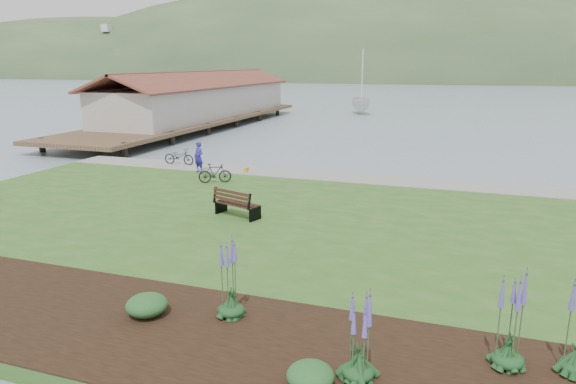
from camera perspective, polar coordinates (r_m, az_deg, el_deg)
name	(u,v)px	position (r m, az deg, el deg)	size (l,w,h in m)	color
ground	(321,225)	(20.38, 3.66, -3.64)	(600.00, 600.00, 0.00)	slate
lawn	(306,235)	(18.49, 2.01, -4.85)	(34.00, 20.00, 0.40)	#2E571E
shoreline_path	(356,178)	(26.76, 7.62, 1.51)	(34.00, 2.20, 0.03)	gray
garden_bed	(335,361)	(10.85, 5.24, -18.24)	(24.00, 4.40, 0.04)	black
far_hillside	(516,82)	(189.42, 24.00, 11.11)	(580.00, 80.00, 38.00)	#37522E
pier_pavilion	(202,100)	(52.73, -9.59, 10.09)	(8.00, 36.00, 5.40)	#4C3826
park_bench	(235,203)	(19.90, -5.87, -1.22)	(1.99, 1.29, 1.15)	black
person	(199,155)	(28.30, -9.90, 4.11)	(0.71, 0.49, 1.96)	#2D229C
bicycle_a	(179,156)	(30.77, -12.02, 3.89)	(1.88, 0.66, 0.98)	black
bicycle_b	(215,173)	(25.78, -8.12, 2.09)	(1.62, 0.47, 0.98)	black
sailboat	(361,114)	(65.34, 8.10, 8.58)	(9.52, 9.69, 25.09)	silver
pannier	(246,170)	(28.11, -4.65, 2.46)	(0.17, 0.26, 0.28)	gold
echium_0	(359,340)	(9.93, 7.90, -15.93)	(0.62, 0.62, 1.96)	#153C1B
echium_1	(512,323)	(11.01, 23.63, -13.17)	(0.62, 0.62, 2.32)	#153C1B
echium_4	(231,278)	(12.06, -6.39, -9.47)	(0.62, 0.62, 2.35)	#153C1B
shrub_0	(147,305)	(12.81, -15.42, -12.01)	(0.99, 0.99, 0.49)	#1E4C21
shrub_1	(310,376)	(9.98, 2.50, -19.72)	(0.89, 0.89, 0.45)	#1E4C21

